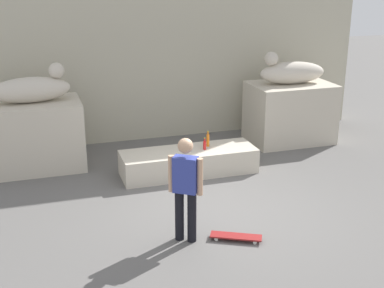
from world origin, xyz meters
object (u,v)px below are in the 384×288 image
Objects in this scene: skater at (186,186)px; bottle_orange at (208,140)px; statue_reclining_right at (291,72)px; bottle_red at (205,145)px; skateboard at (236,236)px; statue_reclining_left at (32,89)px.

bottle_orange is (1.32, 2.74, -0.28)m from skater.
statue_reclining_right is 6.41× the size of bottle_red.
bottle_orange is (0.57, 2.99, 0.58)m from skateboard.
skateboard is at bearing -61.36° from statue_reclining_left.
statue_reclining_left reaches higher than bottle_orange.
statue_reclining_right is at bearing 27.50° from bottle_red.
skater is at bearing 49.22° from statue_reclining_right.
bottle_orange is at bearing 106.58° from skateboard.
statue_reclining_right reaches higher than skateboard.
statue_reclining_right reaches higher than bottle_orange.
statue_reclining_right is 2.03× the size of skateboard.
bottle_orange is at bearing 28.78° from statue_reclining_right.
skater reaches higher than bottle_red.
statue_reclining_left is 4.96× the size of bottle_orange.
bottle_orange is at bearing 98.41° from skater.
skater is 2.85m from bottle_red.
statue_reclining_right reaches higher than bottle_red.
statue_reclining_right is at bearing -5.23° from statue_reclining_left.
bottle_orange reaches higher than skateboard.
skateboard is at bearing -100.86° from bottle_orange.
bottle_orange is at bearing -24.57° from statue_reclining_left.
statue_reclining_right reaches higher than skater.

